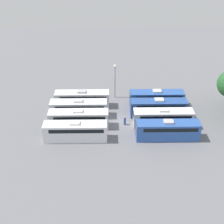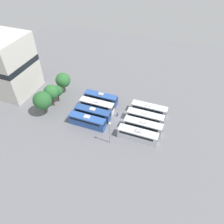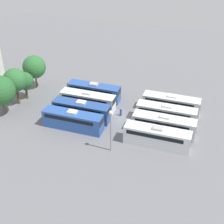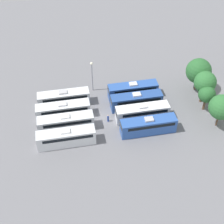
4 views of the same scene
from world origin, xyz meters
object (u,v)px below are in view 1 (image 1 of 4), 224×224
Objects in this scene: bus_5 at (159,107)px; light_pole at (115,75)px; bus_6 at (163,118)px; bus_2 at (79,118)px; bus_1 at (79,108)px; worker_person at (125,121)px; bus_0 at (82,99)px; bus_4 at (157,98)px; bus_7 at (168,130)px; bus_3 at (76,131)px.

light_pole reaches higher than bus_5.
bus_2 is at bearing -89.88° from bus_6.
bus_2 is 12.86m from light_pole.
bus_1 is 8.86m from worker_person.
bus_0 and bus_4 have the same top height.
bus_0 is 16.17m from bus_6.
bus_2 is 1.44× the size of light_pole.
bus_4 and bus_6 have the same top height.
worker_person is (-0.55, 8.05, -0.95)m from bus_2.
light_pole is (-7.10, 6.76, 3.24)m from bus_1.
worker_person is at bearing 8.68° from light_pole.
bus_6 is at bearing 64.20° from bus_0.
light_pole is at bearing -149.54° from bus_7.
bus_4 and bus_7 have the same top height.
bus_3 is (3.73, -0.23, 0.00)m from bus_2.
bus_2 is 3.74m from bus_3.
bus_4 is at bearing 65.66° from light_pole.
bus_3 is 1.00× the size of bus_7.
bus_2 is at bearing -86.12° from worker_person.
bus_1 and bus_7 have the same top height.
bus_6 is (6.95, 0.19, 0.00)m from bus_4.
bus_5 is at bearing 103.96° from bus_2.
bus_2 is 16.11m from bus_4.
bus_7 is (7.22, 0.47, 0.00)m from bus_5.
bus_1 and bus_6 have the same top height.
bus_2 is at bearing -1.20° from bus_0.
bus_5 is at bearing -176.29° from bus_7.
bus_0 is 1.00× the size of bus_2.
bus_6 is (3.47, 14.95, 0.00)m from bus_1.
bus_2 is at bearing 176.43° from bus_3.
bus_2 is at bearing -103.71° from bus_7.
bus_4 is 1.00× the size of bus_5.
light_pole is at bearing -131.61° from bus_5.
bus_1 is 16.73m from bus_7.
bus_7 is at bearing 64.75° from bus_1.
bus_2 and bus_7 have the same top height.
bus_6 is (-3.76, 14.94, 0.00)m from bus_3.
bus_5 is at bearing 48.39° from light_pole.
bus_6 is (7.04, 14.56, 0.00)m from bus_0.
light_pole is (-3.54, 6.37, 3.24)m from bus_0.
bus_5 and bus_7 have the same top height.
bus_0 is 1.00× the size of bus_7.
bus_2 is at bearing -31.57° from light_pole.
bus_3 and bus_4 have the same top height.
light_pole is (-14.34, 6.75, 3.24)m from bus_3.
bus_0 is 1.44× the size of light_pole.
bus_0 is at bearing 173.68° from bus_1.
bus_4 is at bearing 134.87° from worker_person.
bus_0 is 1.00× the size of bus_3.
bus_7 is 6.47× the size of worker_person.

